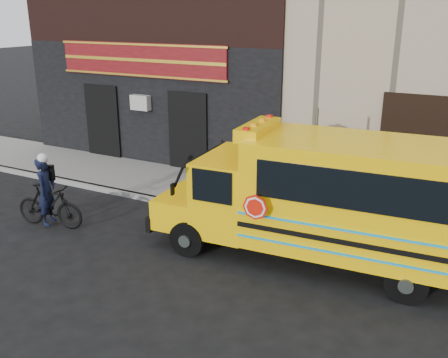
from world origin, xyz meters
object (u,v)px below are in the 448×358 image
sign_pole (314,168)px  school_bus (328,196)px  bicycle (49,206)px  cyclist (47,193)px

sign_pole → school_bus: bearing=-58.9°
sign_pole → bicycle: bearing=-157.0°
sign_pole → cyclist: 6.61m
school_bus → cyclist: school_bus is taller
sign_pole → cyclist: sign_pole is taller
bicycle → cyclist: 0.33m
bicycle → cyclist: (-0.09, 0.04, 0.31)m
school_bus → bicycle: (-6.66, -1.41, -0.95)m
bicycle → school_bus: bearing=-88.2°
cyclist → bicycle: bearing=-134.3°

